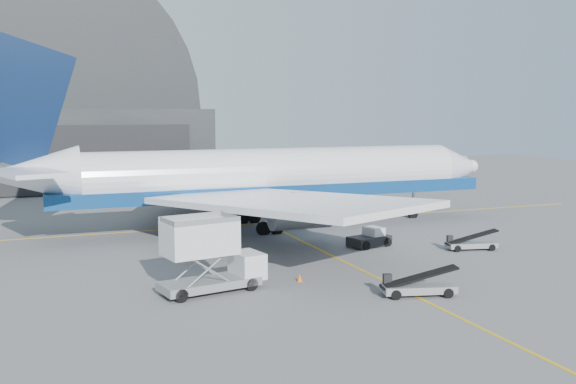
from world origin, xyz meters
name	(u,v)px	position (x,y,z in m)	size (l,w,h in m)	color
ground	(352,265)	(0.00, 0.00, 0.00)	(200.00, 200.00, 0.00)	#565659
taxi_lines	(290,235)	(0.00, 12.67, 0.01)	(80.00, 42.12, 0.02)	gold
hangar	(36,125)	(-22.00, 64.95, 9.54)	(50.00, 28.30, 28.00)	black
distant_bldg_a	(359,170)	(38.00, 72.00, 0.00)	(14.00, 8.00, 4.00)	black
distant_bldg_b	(442,169)	(55.00, 68.00, 0.00)	(8.00, 6.00, 2.80)	gray
airliner	(258,177)	(-1.64, 17.27, 5.15)	(52.43, 50.84, 18.40)	white
catering_truck	(208,256)	(-11.85, -3.23, 2.36)	(7.14, 3.75, 4.67)	gray
pushback_tug	(370,239)	(4.65, 5.70, 0.63)	(4.00, 2.90, 1.67)	black
belt_loader_a	(418,287)	(0.23, -8.73, 0.58)	(4.99, 2.67, 1.86)	gray
belt_loader_b	(471,244)	(11.87, 1.37, 0.52)	(4.53, 2.30, 1.69)	gray
traffic_cone	(300,278)	(-5.43, -2.92, 0.25)	(0.37, 0.37, 0.53)	#F66107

